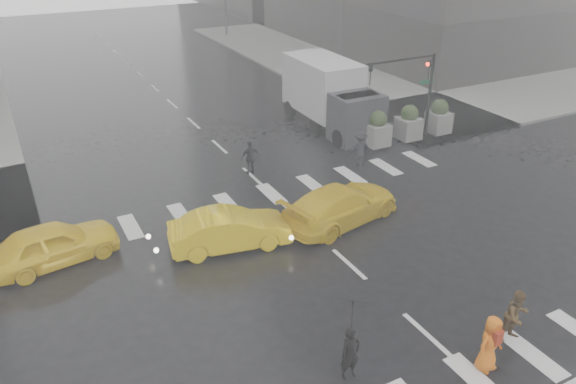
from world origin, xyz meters
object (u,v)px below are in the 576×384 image
taxi_mid (230,230)px  box_truck (331,94)px  pedestrian_brown (517,316)px  traffic_signal_pole (416,81)px  pedestrian_orange (490,343)px  taxi_front (53,244)px

taxi_mid → box_truck: (9.62, 8.85, 1.23)m
pedestrian_brown → taxi_mid: (-5.15, 8.16, -0.10)m
traffic_signal_pole → box_truck: 4.71m
pedestrian_brown → box_truck: size_ratio=0.24×
pedestrian_orange → taxi_mid: pedestrian_orange is taller
pedestrian_brown → taxi_front: pedestrian_brown is taller
traffic_signal_pole → pedestrian_brown: size_ratio=2.80×
traffic_signal_pole → pedestrian_orange: traffic_signal_pole is taller
taxi_front → pedestrian_brown: bearing=-141.4°
taxi_mid → box_truck: box_truck is taller
pedestrian_brown → pedestrian_orange: bearing=-158.5°
traffic_signal_pole → box_truck: size_ratio=0.66×
taxi_mid → box_truck: bearing=-37.2°
taxi_mid → taxi_front: bearing=81.8°
traffic_signal_pole → taxi_mid: 13.42m
pedestrian_orange → traffic_signal_pole: bearing=51.2°
pedestrian_brown → traffic_signal_pole: bearing=65.8°
pedestrian_orange → taxi_mid: size_ratio=0.38×
taxi_mid → traffic_signal_pole: bearing=-57.1°
pedestrian_orange → taxi_mid: (-3.66, 8.65, -0.12)m
taxi_front → box_truck: bearing=-74.0°
pedestrian_brown → box_truck: bearing=78.9°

